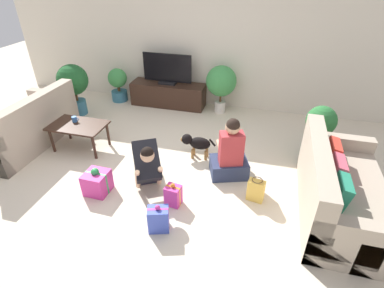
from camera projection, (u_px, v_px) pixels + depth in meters
ground_plane at (157, 172)px, 4.41m from camera, size 16.00×16.00×0.00m
wall_back at (201, 42)px, 5.89m from camera, size 8.40×0.06×2.60m
sofa_left at (25, 128)px, 4.94m from camera, size 0.91×1.82×0.86m
sofa_right at (338, 191)px, 3.58m from camera, size 0.91×1.82×0.86m
coffee_table at (78, 128)px, 4.79m from camera, size 0.88×0.55×0.44m
tv_console at (168, 94)px, 6.34m from camera, size 1.55×0.47×0.48m
tv at (167, 71)px, 6.07m from camera, size 1.02×0.20×0.62m
potted_plant_corner_left at (73, 84)px, 5.77m from camera, size 0.59×0.59×1.01m
potted_plant_corner_right at (320, 127)px, 4.54m from camera, size 0.45×0.45×0.84m
potted_plant_back_right at (221, 82)px, 5.84m from camera, size 0.60×0.60×0.96m
potted_plant_back_left at (118, 83)px, 6.47m from camera, size 0.40×0.40×0.72m
person_kneeling at (146, 164)px, 4.02m from camera, size 0.66×0.83×0.78m
person_sitting at (230, 155)px, 4.18m from camera, size 0.62×0.59×0.93m
dog at (196, 143)px, 4.63m from camera, size 0.56×0.19×0.39m
gift_box_a at (97, 182)px, 3.97m from camera, size 0.31×0.31×0.38m
gift_box_b at (158, 219)px, 3.41m from camera, size 0.28×0.23×0.36m
gift_box_c at (173, 195)px, 3.77m from camera, size 0.21×0.19×0.33m
gift_bag_a at (256, 190)px, 3.83m from camera, size 0.23×0.16×0.32m
mug at (75, 119)px, 4.82m from camera, size 0.12×0.08×0.09m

